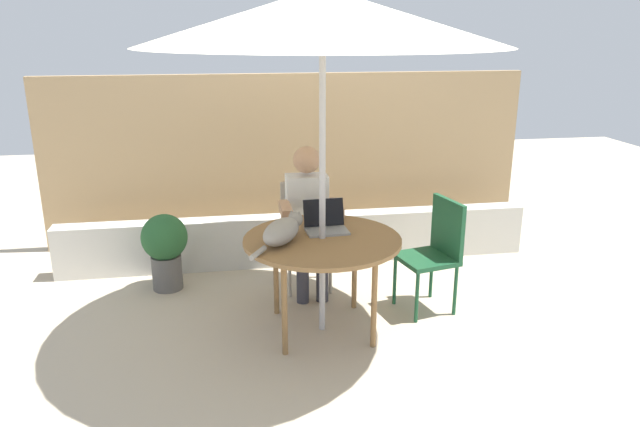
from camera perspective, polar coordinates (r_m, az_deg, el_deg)
The scene contains 11 objects.
ground_plane at distance 4.49m, azimuth 0.21°, elevation -10.97°, with size 14.00×14.00×0.00m, color #BCAD93.
fence_back at distance 6.10m, azimuth -2.96°, elevation 5.28°, with size 4.85×0.08×1.70m, color tan.
planter_wall_low at distance 5.59m, azimuth -2.03°, elevation -2.46°, with size 4.37×0.20×0.47m, color beige.
patio_table at distance 4.22m, azimuth 0.22°, elevation -3.03°, with size 1.12×1.12×0.71m.
patio_umbrella at distance 3.95m, azimuth 0.25°, elevation 18.24°, with size 2.40×2.40×2.37m.
chair_occupied at distance 5.06m, azimuth -1.39°, elevation -1.21°, with size 0.40×0.40×0.88m.
chair_empty at distance 4.69m, azimuth 11.06°, elevation -3.10°, with size 0.48×0.48×0.88m.
person_seated at distance 4.86m, azimuth -1.14°, elevation 0.10°, with size 0.48×0.48×1.22m.
laptop at distance 4.35m, azimuth 0.49°, elevation -0.76°, with size 0.31×0.27×0.21m.
cat at distance 4.10m, azimuth -3.58°, elevation -1.67°, with size 0.43×0.55×0.17m.
potted_plant_near_fence at distance 5.15m, azimuth -14.62°, elevation -3.03°, with size 0.38×0.38×0.66m.
Camera 1 is at (-0.66, -3.89, 2.14)m, focal length 33.42 mm.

